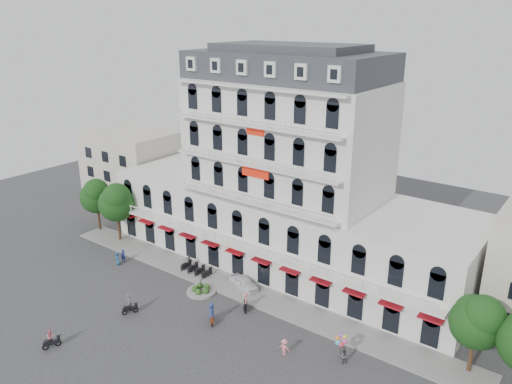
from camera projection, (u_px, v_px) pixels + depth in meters
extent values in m
plane|color=#38383A|center=(182.00, 328.00, 48.32)|extent=(120.00, 120.00, 0.00)
cube|color=gray|center=(240.00, 289.00, 55.11)|extent=(53.00, 4.00, 0.16)
cube|color=silver|center=(285.00, 226.00, 60.46)|extent=(45.00, 14.00, 9.00)
cube|color=silver|center=(287.00, 138.00, 56.81)|extent=(22.00, 12.00, 13.00)
cube|color=#2D3035|center=(289.00, 66.00, 54.16)|extent=(21.56, 11.76, 3.00)
cube|color=#2D3035|center=(289.00, 47.00, 53.53)|extent=(15.84, 8.64, 0.80)
cube|color=#A91421|center=(248.00, 256.00, 55.11)|extent=(40.50, 1.00, 0.15)
cube|color=red|center=(255.00, 171.00, 53.01)|extent=(3.50, 0.10, 1.40)
cube|color=beige|center=(133.00, 168.00, 78.36)|extent=(14.00, 10.00, 12.00)
cylinder|color=gray|center=(201.00, 292.00, 54.52)|extent=(3.20, 3.20, 0.24)
cylinder|color=black|center=(201.00, 285.00, 54.26)|extent=(0.08, 0.08, 1.40)
sphere|color=#224C19|center=(206.00, 291.00, 54.01)|extent=(0.70, 0.70, 0.70)
sphere|color=#224C19|center=(207.00, 287.00, 54.79)|extent=(0.70, 0.70, 0.70)
sphere|color=#224C19|center=(200.00, 286.00, 55.04)|extent=(0.70, 0.70, 0.70)
sphere|color=#224C19|center=(195.00, 289.00, 54.43)|extent=(0.70, 0.70, 0.70)
sphere|color=#224C19|center=(198.00, 292.00, 53.79)|extent=(0.70, 0.70, 0.70)
cylinder|color=#382314|center=(99.00, 219.00, 69.95)|extent=(0.36, 0.36, 3.52)
sphere|color=#183912|center=(97.00, 197.00, 68.88)|extent=(4.48, 4.48, 4.48)
sphere|color=#183912|center=(96.00, 191.00, 68.03)|extent=(3.52, 3.52, 3.52)
sphere|color=#183912|center=(96.00, 192.00, 69.12)|extent=(3.20, 3.20, 3.20)
cylinder|color=#382314|center=(119.00, 227.00, 66.72)|extent=(0.36, 0.36, 3.74)
sphere|color=#183912|center=(117.00, 204.00, 65.59)|extent=(4.76, 4.76, 4.76)
sphere|color=#183912|center=(117.00, 197.00, 64.71)|extent=(3.74, 3.74, 3.74)
sphere|color=#183912|center=(116.00, 198.00, 65.81)|extent=(3.40, 3.40, 3.40)
cylinder|color=#382314|center=(471.00, 355.00, 41.82)|extent=(0.36, 0.36, 3.43)
sphere|color=#183912|center=(476.00, 323.00, 40.78)|extent=(4.37, 4.37, 4.37)
sphere|color=#183912|center=(484.00, 316.00, 39.94)|extent=(3.43, 3.43, 3.43)
sphere|color=#183912|center=(473.00, 313.00, 41.03)|extent=(3.12, 3.12, 3.12)
imported|color=white|center=(244.00, 283.00, 55.19)|extent=(4.30, 2.66, 1.37)
cube|color=black|center=(130.00, 309.00, 50.51)|extent=(1.06, 1.47, 0.35)
torus|color=black|center=(136.00, 310.00, 50.80)|extent=(0.41, 0.58, 0.60)
torus|color=black|center=(125.00, 312.00, 50.39)|extent=(0.41, 0.58, 0.60)
imported|color=slate|center=(129.00, 302.00, 50.25)|extent=(0.69, 0.77, 1.77)
cube|color=black|center=(51.00, 343.00, 45.27)|extent=(0.87, 1.52, 0.35)
torus|color=black|center=(58.00, 343.00, 45.64)|extent=(0.33, 0.60, 0.60)
torus|color=black|center=(45.00, 347.00, 45.09)|extent=(0.33, 0.60, 0.60)
imported|color=pink|center=(51.00, 337.00, 45.06)|extent=(0.77, 0.86, 1.46)
cube|color=brown|center=(212.00, 318.00, 48.91)|extent=(1.28, 1.33, 0.35)
torus|color=black|center=(212.00, 318.00, 49.51)|extent=(0.50, 0.52, 0.60)
torus|color=black|center=(212.00, 324.00, 48.48)|extent=(0.50, 0.52, 0.60)
imported|color=navy|center=(211.00, 311.00, 48.63)|extent=(1.04, 1.06, 1.84)
cube|color=black|center=(245.00, 305.00, 51.11)|extent=(1.16, 1.42, 0.35)
torus|color=black|center=(245.00, 311.00, 50.68)|extent=(0.45, 0.56, 0.60)
torus|color=black|center=(246.00, 305.00, 51.72)|extent=(0.45, 0.56, 0.60)
imported|color=#DE7582|center=(245.00, 300.00, 50.88)|extent=(1.06, 1.17, 1.57)
imported|color=#275377|center=(118.00, 258.00, 60.45)|extent=(0.87, 0.64, 1.65)
imported|color=#57565E|center=(189.00, 261.00, 59.81)|extent=(0.99, 0.48, 1.64)
imported|color=pink|center=(284.00, 347.00, 44.22)|extent=(1.05, 0.64, 1.59)
imported|color=navy|center=(123.00, 256.00, 61.04)|extent=(0.73, 0.63, 1.70)
imported|color=#4D4C53|center=(343.00, 355.00, 43.21)|extent=(0.92, 0.96, 1.57)
cylinder|color=black|center=(341.00, 350.00, 43.59)|extent=(0.04, 0.04, 2.00)
sphere|color=#E54C99|center=(345.00, 341.00, 43.07)|extent=(0.44, 0.44, 0.44)
sphere|color=yellow|center=(345.00, 337.00, 43.33)|extent=(0.44, 0.44, 0.44)
sphere|color=#994CD8|center=(341.00, 335.00, 43.52)|extent=(0.44, 0.44, 0.44)
sphere|color=orange|center=(338.00, 338.00, 43.45)|extent=(0.44, 0.44, 0.44)
sphere|color=#4CB2E5|center=(338.00, 343.00, 43.19)|extent=(0.44, 0.44, 0.44)
sphere|color=#D8334C|center=(341.00, 345.00, 43.01)|extent=(0.44, 0.44, 0.44)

